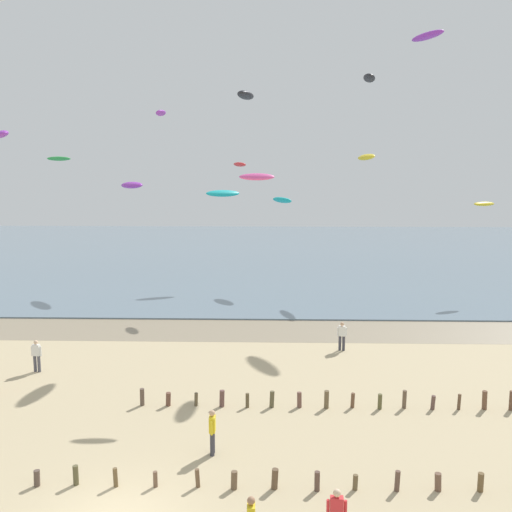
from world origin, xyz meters
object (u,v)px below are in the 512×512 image
person_left_flank (37,355)px  kite_aloft_10 (282,200)px  person_nearest_camera (212,431)px  person_trailing_behind (342,335)px  kite_aloft_0 (161,113)px  kite_aloft_2 (366,157)px  kite_aloft_6 (223,193)px  kite_aloft_8 (484,204)px  kite_aloft_9 (59,159)px  kite_aloft_4 (427,36)px  kite_aloft_12 (369,78)px  kite_aloft_11 (240,164)px  kite_aloft_7 (246,95)px  kite_aloft_13 (257,177)px  kite_aloft_5 (132,185)px  kite_aloft_1 (1,134)px

person_left_flank → kite_aloft_10: bearing=59.5°
person_nearest_camera → person_trailing_behind: (6.29, 12.39, 0.00)m
kite_aloft_0 → kite_aloft_10: kite_aloft_0 is taller
kite_aloft_0 → kite_aloft_2: (15.39, 12.39, -2.47)m
kite_aloft_6 → kite_aloft_8: (22.19, -4.62, -0.69)m
kite_aloft_9 → kite_aloft_8: bearing=-31.7°
person_trailing_behind → kite_aloft_4: 26.32m
kite_aloft_12 → kite_aloft_4: bearing=152.1°
kite_aloft_11 → kite_aloft_2: bearing=83.5°
kite_aloft_9 → kite_aloft_10: bearing=-29.9°
kite_aloft_7 → kite_aloft_13: (0.96, -8.79, -5.22)m
kite_aloft_6 → kite_aloft_12: size_ratio=1.41×
kite_aloft_5 → kite_aloft_12: kite_aloft_12 is taller
person_trailing_behind → kite_aloft_12: bearing=67.9°
kite_aloft_6 → kite_aloft_10: size_ratio=1.21×
person_nearest_camera → kite_aloft_1: (-14.49, 15.13, 11.75)m
person_left_flank → kite_aloft_6: (7.73, 23.90, 7.57)m
kite_aloft_5 → person_trailing_behind: bearing=-177.4°
kite_aloft_1 → kite_aloft_4: 32.46m
kite_aloft_4 → kite_aloft_7: (-14.01, -9.10, -5.75)m
kite_aloft_4 → kite_aloft_8: 14.36m
kite_aloft_8 → kite_aloft_11: 20.62m
kite_aloft_5 → kite_aloft_9: 8.27m
person_left_flank → kite_aloft_9: 27.95m
kite_aloft_9 → kite_aloft_12: (26.04, -15.75, 4.57)m
kite_aloft_2 → kite_aloft_4: (4.09, -2.71, 9.38)m
kite_aloft_0 → kite_aloft_7: kite_aloft_7 is taller
kite_aloft_12 → kite_aloft_13: kite_aloft_12 is taller
kite_aloft_0 → kite_aloft_5: size_ratio=0.51×
person_trailing_behind → kite_aloft_10: 19.88m
person_trailing_behind → kite_aloft_12: kite_aloft_12 is taller
kite_aloft_13 → kite_aloft_7: bearing=-86.4°
kite_aloft_4 → kite_aloft_13: (-13.05, -17.89, -10.97)m
person_left_flank → kite_aloft_0: (5.04, 9.15, 13.25)m
kite_aloft_2 → kite_aloft_9: (-28.12, 3.08, -0.03)m
kite_aloft_1 → kite_aloft_7: size_ratio=0.93×
kite_aloft_10 → kite_aloft_2: bearing=49.1°
kite_aloft_10 → kite_aloft_11: size_ratio=1.43×
kite_aloft_0 → kite_aloft_13: (6.43, -8.21, -4.05)m
kite_aloft_11 → kite_aloft_4: bearing=67.5°
person_left_flank → kite_aloft_5: 23.50m
kite_aloft_10 → kite_aloft_5: bearing=-123.2°
person_nearest_camera → kite_aloft_9: kite_aloft_9 is taller
kite_aloft_7 → kite_aloft_13: 10.27m
kite_aloft_0 → kite_aloft_6: kite_aloft_0 is taller
kite_aloft_10 → person_trailing_behind: bearing=-24.8°
kite_aloft_12 → kite_aloft_9: bearing=-117.3°
kite_aloft_5 → kite_aloft_6: 8.23m
person_trailing_behind → kite_aloft_2: (4.05, 17.53, 10.79)m
kite_aloft_4 → kite_aloft_9: bearing=53.7°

